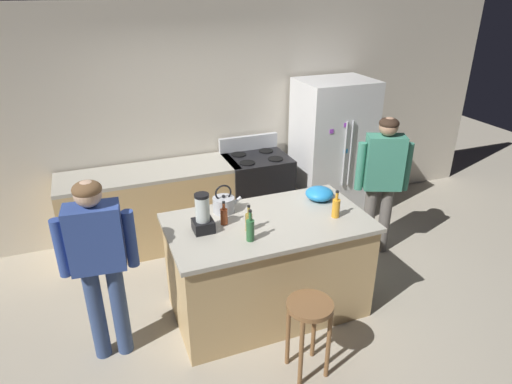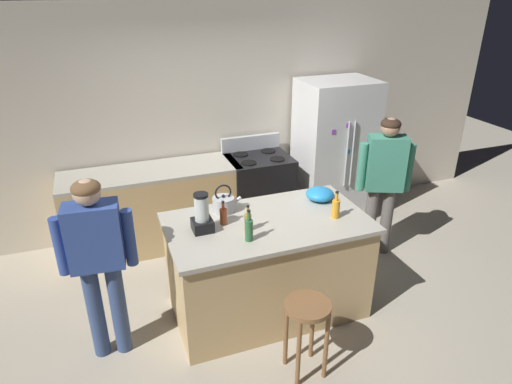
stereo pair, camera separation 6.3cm
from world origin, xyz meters
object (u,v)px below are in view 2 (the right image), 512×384
(bottle_soda, at_px, (336,208))
(bottle_vinegar, at_px, (248,221))
(bar_stool, at_px, (307,319))
(tea_kettle, at_px, (224,204))
(stove_range, at_px, (259,192))
(person_by_sink_right, at_px, (384,175))
(bottle_olive_oil, at_px, (249,229))
(bottle_cooking_sauce, at_px, (223,216))
(mixing_bowl, at_px, (320,194))
(kitchen_island, at_px, (267,266))
(refrigerator, at_px, (334,152))
(person_by_island_left, at_px, (97,255))
(blender_appliance, at_px, (202,215))

(bottle_soda, bearing_deg, bottle_vinegar, 176.13)
(bar_stool, xyz_separation_m, tea_kettle, (-0.31, 1.13, 0.51))
(stove_range, xyz_separation_m, person_by_sink_right, (1.08, -1.02, 0.48))
(bottle_vinegar, relative_size, tea_kettle, 0.86)
(person_by_sink_right, height_order, bottle_olive_oil, person_by_sink_right)
(bottle_cooking_sauce, bearing_deg, mixing_bowl, 7.47)
(kitchen_island, distance_m, tea_kettle, 0.71)
(bottle_olive_oil, bearing_deg, refrigerator, 44.68)
(bar_stool, distance_m, bottle_cooking_sauce, 1.11)
(bar_stool, relative_size, bottle_olive_oil, 2.42)
(kitchen_island, relative_size, person_by_island_left, 1.12)
(blender_appliance, height_order, bottle_cooking_sauce, blender_appliance)
(refrigerator, height_order, person_by_sink_right, refrigerator)
(bottle_olive_oil, relative_size, bottle_soda, 1.08)
(bottle_olive_oil, height_order, bottle_cooking_sauce, bottle_olive_oil)
(person_by_island_left, distance_m, bottle_olive_oil, 1.19)
(stove_range, relative_size, tea_kettle, 4.12)
(person_by_sink_right, distance_m, tea_kettle, 1.88)
(bottle_vinegar, relative_size, mixing_bowl, 0.88)
(bar_stool, height_order, mixing_bowl, mixing_bowl)
(person_by_sink_right, distance_m, bottle_olive_oil, 1.98)
(kitchen_island, relative_size, bottle_soda, 6.97)
(tea_kettle, bearing_deg, bottle_olive_oil, -85.30)
(person_by_island_left, relative_size, tea_kettle, 5.78)
(bottle_cooking_sauce, relative_size, mixing_bowl, 0.80)
(stove_range, distance_m, bar_stool, 2.40)
(tea_kettle, bearing_deg, person_by_sink_right, 5.94)
(kitchen_island, relative_size, mixing_bowl, 6.64)
(person_by_sink_right, height_order, bar_stool, person_by_sink_right)
(bar_stool, distance_m, blender_appliance, 1.19)
(bottle_olive_oil, distance_m, bottle_cooking_sauce, 0.36)
(blender_appliance, height_order, bottle_olive_oil, blender_appliance)
(kitchen_island, bearing_deg, bottle_olive_oil, -136.68)
(bottle_olive_oil, relative_size, mixing_bowl, 1.03)
(stove_range, bearing_deg, refrigerator, -1.38)
(blender_appliance, xyz_separation_m, bottle_vinegar, (0.36, -0.13, -0.06))
(bottle_vinegar, xyz_separation_m, tea_kettle, (-0.09, 0.40, -0.01))
(bottle_vinegar, bearing_deg, stove_range, 66.47)
(bar_stool, bearing_deg, stove_range, 78.29)
(bottle_soda, height_order, tea_kettle, tea_kettle)
(bottle_soda, bearing_deg, stove_range, 93.47)
(bar_stool, relative_size, bottle_cooking_sauce, 3.10)
(person_by_sink_right, bearing_deg, bottle_olive_oil, -157.53)
(bar_stool, bearing_deg, bottle_soda, 48.99)
(stove_range, height_order, bottle_cooking_sauce, bottle_cooking_sauce)
(bottle_soda, bearing_deg, refrigerator, 60.89)
(tea_kettle, bearing_deg, person_by_island_left, -161.66)
(bottle_olive_oil, height_order, bottle_soda, bottle_olive_oil)
(refrigerator, bearing_deg, bottle_vinegar, -137.25)
(blender_appliance, relative_size, bottle_vinegar, 1.45)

